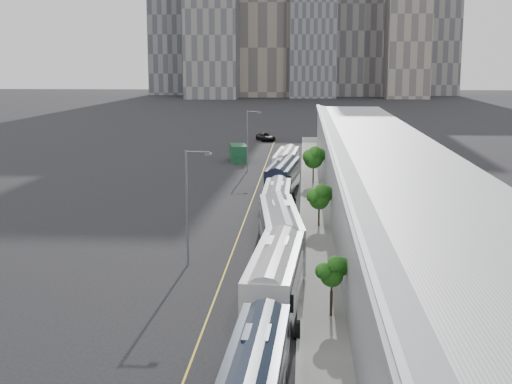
# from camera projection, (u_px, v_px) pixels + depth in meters

# --- Properties ---
(sidewalk) EXTENTS (10.00, 170.00, 0.12)m
(sidewalk) POSITION_uv_depth(u_px,v_px,m) (355.00, 236.00, 64.12)
(sidewalk) COLOR gray
(sidewalk) RESTS_ON ground
(lane_line) EXTENTS (0.12, 160.00, 0.02)m
(lane_line) POSITION_uv_depth(u_px,v_px,m) (239.00, 235.00, 64.82)
(lane_line) COLOR gold
(lane_line) RESTS_ON ground
(depot) EXTENTS (12.45, 160.40, 7.20)m
(depot) POSITION_uv_depth(u_px,v_px,m) (401.00, 199.00, 63.24)
(depot) COLOR gray
(depot) RESTS_ON ground
(bus_2) EXTENTS (3.65, 14.11, 4.08)m
(bus_2) POSITION_uv_depth(u_px,v_px,m) (276.00, 282.00, 45.34)
(bus_2) COLOR #B6B7B9
(bus_2) RESTS_ON ground
(bus_3) EXTENTS (4.15, 14.24, 4.10)m
(bus_3) POSITION_uv_depth(u_px,v_px,m) (280.00, 235.00, 57.59)
(bus_3) COLOR gray
(bus_3) RESTS_ON ground
(bus_4) EXTENTS (2.84, 12.69, 3.71)m
(bus_4) POSITION_uv_depth(u_px,v_px,m) (276.00, 207.00, 69.55)
(bus_4) COLOR #999BA2
(bus_4) RESTS_ON ground
(bus_5) EXTENTS (3.94, 13.44, 3.87)m
(bus_5) POSITION_uv_depth(u_px,v_px,m) (283.00, 179.00, 85.55)
(bus_5) COLOR black
(bus_5) RESTS_ON ground
(bus_6) EXTENTS (3.37, 13.16, 3.81)m
(bus_6) POSITION_uv_depth(u_px,v_px,m) (286.00, 166.00, 96.94)
(bus_6) COLOR white
(bus_6) RESTS_ON ground
(tree_1) EXTENTS (1.42, 1.42, 3.60)m
(tree_1) POSITION_uv_depth(u_px,v_px,m) (332.00, 273.00, 43.47)
(tree_1) COLOR black
(tree_1) RESTS_ON ground
(tree_2) EXTENTS (1.96, 1.96, 3.97)m
(tree_2) POSITION_uv_depth(u_px,v_px,m) (319.00, 196.00, 67.51)
(tree_2) COLOR black
(tree_2) RESTS_ON ground
(tree_3) EXTENTS (2.44, 2.44, 4.82)m
(tree_3) POSITION_uv_depth(u_px,v_px,m) (313.00, 157.00, 91.25)
(tree_3) COLOR black
(tree_3) RESTS_ON ground
(street_lamp_near) EXTENTS (2.04, 0.22, 8.93)m
(street_lamp_near) POSITION_uv_depth(u_px,v_px,m) (189.00, 200.00, 54.41)
(street_lamp_near) COLOR #59595E
(street_lamp_near) RESTS_ON ground
(street_lamp_far) EXTENTS (2.04, 0.22, 8.64)m
(street_lamp_far) POSITION_uv_depth(u_px,v_px,m) (249.00, 136.00, 101.96)
(street_lamp_far) COLOR #59595E
(street_lamp_far) RESTS_ON ground
(shipping_container) EXTENTS (3.42, 5.96, 2.65)m
(shipping_container) POSITION_uv_depth(u_px,v_px,m) (238.00, 153.00, 112.54)
(shipping_container) COLOR #113920
(shipping_container) RESTS_ON ground
(suv) EXTENTS (4.58, 6.27, 1.59)m
(suv) POSITION_uv_depth(u_px,v_px,m) (266.00, 137.00, 141.96)
(suv) COLOR black
(suv) RESTS_ON ground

